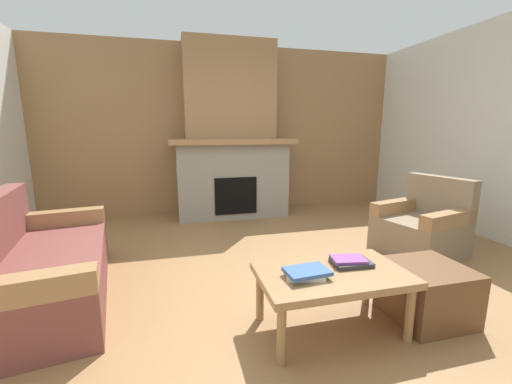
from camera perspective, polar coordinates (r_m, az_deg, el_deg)
name	(u,v)px	position (r m, az deg, el deg)	size (l,w,h in m)	color
ground	(285,289)	(2.93, 5.15, -16.79)	(9.00, 9.00, 0.00)	olive
wall_back_wood_panel	(227,131)	(5.51, -5.25, 10.84)	(6.00, 0.12, 2.70)	#997047
fireplace	(231,143)	(5.14, -4.53, 8.76)	(1.90, 0.82, 2.70)	gray
couch	(38,267)	(3.15, -34.27, -11.02)	(1.12, 1.91, 0.85)	brown
armchair	(422,227)	(4.04, 27.46, -5.62)	(0.92, 0.92, 0.85)	#847056
coffee_table	(332,279)	(2.30, 13.37, -14.80)	(1.00, 0.60, 0.43)	#997047
ottoman	(427,292)	(2.75, 28.07, -15.39)	(0.52, 0.52, 0.40)	brown
book_stack_near_edge	(306,273)	(2.15, 8.86, -14.04)	(0.29, 0.22, 0.05)	beige
book_stack_center	(350,262)	(2.40, 16.44, -11.78)	(0.28, 0.20, 0.05)	#2D2D33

